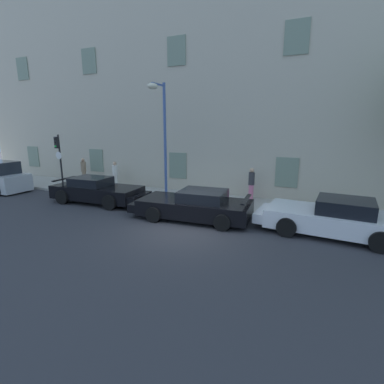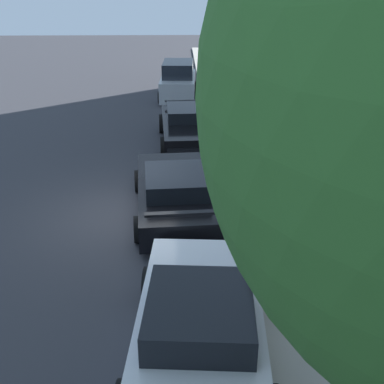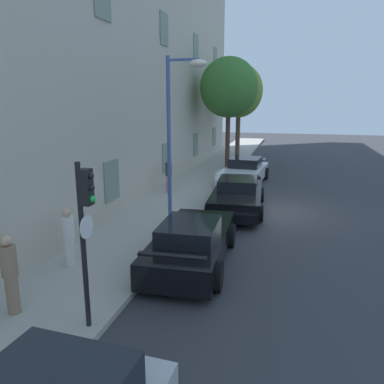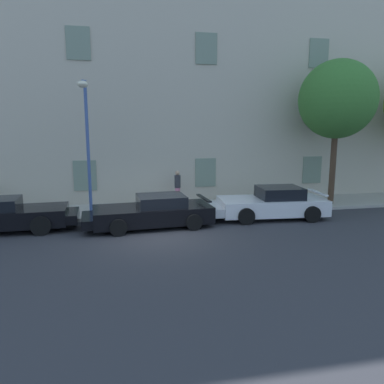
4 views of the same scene
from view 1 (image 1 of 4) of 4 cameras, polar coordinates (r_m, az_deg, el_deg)
The scene contains 11 objects.
ground_plane at distance 11.25m, azimuth -1.46°, elevation -7.25°, with size 80.00×80.00×0.00m, color #333338.
sidewalk at distance 14.77m, azimuth 5.27°, elevation -2.04°, with size 60.00×3.01×0.14m, color #A8A399.
building_facade at distance 17.40m, azimuth 9.31°, elevation 22.47°, with size 38.38×3.56×13.54m.
sportscar_red_lead at distance 15.52m, azimuth -17.83°, elevation 0.16°, with size 5.15×2.25×1.30m.
sportscar_yellow_flank at distance 12.27m, azimuth -0.16°, elevation -2.72°, with size 5.24×2.46×1.27m.
sportscar_white_middle at distance 11.67m, azimuth 25.43°, elevation -4.63°, with size 5.16×2.51×1.37m.
traffic_light at distance 18.70m, azimuth -24.94°, elevation 7.12°, with size 0.44×0.36×3.25m.
street_lamp at distance 14.42m, azimuth -6.28°, elevation 13.87°, with size 0.44×1.42×5.78m.
pedestrian_admiring at distance 14.93m, azimuth 11.68°, elevation 1.62°, with size 0.38×0.38×1.68m.
pedestrian_strolling at distance 20.07m, azimuth -20.67°, elevation 3.96°, with size 0.45×0.45×1.70m.
pedestrian_bystander at distance 18.65m, azimuth -14.97°, elevation 3.48°, with size 0.45×0.45×1.57m.
Camera 1 is at (4.58, -9.50, 3.91)m, focal length 26.89 mm.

